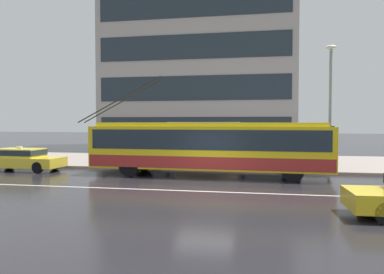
{
  "coord_description": "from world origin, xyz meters",
  "views": [
    {
      "loc": [
        2.41,
        -15.81,
        2.77
      ],
      "look_at": [
        -1.2,
        3.46,
        1.99
      ],
      "focal_mm": 34.83,
      "sensor_mm": 36.0,
      "label": 1
    }
  ],
  "objects_px": {
    "taxi_queued_behind_bus": "(21,158)",
    "street_lamp": "(330,97)",
    "trolleybus": "(209,146)",
    "pedestrian_approaching_curb": "(300,142)",
    "pedestrian_waiting_by_pole": "(242,141)",
    "bus_shelter": "(205,133)",
    "pedestrian_at_shelter": "(152,139)",
    "pedestrian_walking_past": "(169,140)"
  },
  "relations": [
    {
      "from": "taxi_queued_behind_bus",
      "to": "street_lamp",
      "type": "bearing_deg",
      "value": 8.22
    },
    {
      "from": "taxi_queued_behind_bus",
      "to": "trolleybus",
      "type": "bearing_deg",
      "value": -0.52
    },
    {
      "from": "pedestrian_approaching_curb",
      "to": "pedestrian_waiting_by_pole",
      "type": "height_order",
      "value": "pedestrian_waiting_by_pole"
    },
    {
      "from": "bus_shelter",
      "to": "pedestrian_approaching_curb",
      "type": "height_order",
      "value": "bus_shelter"
    },
    {
      "from": "pedestrian_at_shelter",
      "to": "pedestrian_walking_past",
      "type": "height_order",
      "value": "pedestrian_at_shelter"
    },
    {
      "from": "pedestrian_walking_past",
      "to": "street_lamp",
      "type": "bearing_deg",
      "value": 2.02
    },
    {
      "from": "street_lamp",
      "to": "pedestrian_waiting_by_pole",
      "type": "bearing_deg",
      "value": 177.51
    },
    {
      "from": "pedestrian_at_shelter",
      "to": "trolleybus",
      "type": "bearing_deg",
      "value": -38.42
    },
    {
      "from": "pedestrian_approaching_curb",
      "to": "street_lamp",
      "type": "distance_m",
      "value": 2.95
    },
    {
      "from": "trolleybus",
      "to": "pedestrian_at_shelter",
      "type": "xyz_separation_m",
      "value": [
        -3.97,
        3.15,
        0.21
      ]
    },
    {
      "from": "trolleybus",
      "to": "bus_shelter",
      "type": "bearing_deg",
      "value": 102.0
    },
    {
      "from": "pedestrian_walking_past",
      "to": "pedestrian_waiting_by_pole",
      "type": "xyz_separation_m",
      "value": [
        4.25,
        0.53,
        -0.03
      ]
    },
    {
      "from": "taxi_queued_behind_bus",
      "to": "pedestrian_walking_past",
      "type": "bearing_deg",
      "value": 14.87
    },
    {
      "from": "bus_shelter",
      "to": "pedestrian_at_shelter",
      "type": "xyz_separation_m",
      "value": [
        -3.25,
        -0.27,
        -0.39
      ]
    },
    {
      "from": "pedestrian_at_shelter",
      "to": "street_lamp",
      "type": "relative_size",
      "value": 0.3
    },
    {
      "from": "bus_shelter",
      "to": "pedestrian_at_shelter",
      "type": "bearing_deg",
      "value": -175.26
    },
    {
      "from": "street_lamp",
      "to": "bus_shelter",
      "type": "bearing_deg",
      "value": 173.23
    },
    {
      "from": "pedestrian_walking_past",
      "to": "pedestrian_waiting_by_pole",
      "type": "distance_m",
      "value": 4.29
    },
    {
      "from": "pedestrian_at_shelter",
      "to": "pedestrian_waiting_by_pole",
      "type": "bearing_deg",
      "value": -3.74
    },
    {
      "from": "pedestrian_waiting_by_pole",
      "to": "street_lamp",
      "type": "xyz_separation_m",
      "value": [
        4.79,
        -0.21,
        2.47
      ]
    },
    {
      "from": "pedestrian_at_shelter",
      "to": "street_lamp",
      "type": "height_order",
      "value": "street_lamp"
    },
    {
      "from": "taxi_queued_behind_bus",
      "to": "pedestrian_walking_past",
      "type": "distance_m",
      "value": 8.49
    },
    {
      "from": "bus_shelter",
      "to": "street_lamp",
      "type": "bearing_deg",
      "value": -6.77
    },
    {
      "from": "trolleybus",
      "to": "pedestrian_at_shelter",
      "type": "relative_size",
      "value": 6.62
    },
    {
      "from": "trolleybus",
      "to": "pedestrian_walking_past",
      "type": "xyz_separation_m",
      "value": [
        -2.68,
        2.26,
        0.2
      ]
    },
    {
      "from": "pedestrian_approaching_curb",
      "to": "street_lamp",
      "type": "bearing_deg",
      "value": 7.91
    },
    {
      "from": "pedestrian_at_shelter",
      "to": "pedestrian_waiting_by_pole",
      "type": "relative_size",
      "value": 1.01
    },
    {
      "from": "street_lamp",
      "to": "pedestrian_approaching_curb",
      "type": "bearing_deg",
      "value": -172.09
    },
    {
      "from": "bus_shelter",
      "to": "pedestrian_approaching_curb",
      "type": "xyz_separation_m",
      "value": [
        5.5,
        -1.06,
        -0.43
      ]
    },
    {
      "from": "taxi_queued_behind_bus",
      "to": "pedestrian_waiting_by_pole",
      "type": "height_order",
      "value": "pedestrian_waiting_by_pole"
    },
    {
      "from": "bus_shelter",
      "to": "pedestrian_approaching_curb",
      "type": "relative_size",
      "value": 2.1
    },
    {
      "from": "taxi_queued_behind_bus",
      "to": "pedestrian_at_shelter",
      "type": "height_order",
      "value": "pedestrian_at_shelter"
    },
    {
      "from": "street_lamp",
      "to": "pedestrian_walking_past",
      "type": "bearing_deg",
      "value": -177.98
    },
    {
      "from": "bus_shelter",
      "to": "pedestrian_waiting_by_pole",
      "type": "height_order",
      "value": "bus_shelter"
    },
    {
      "from": "taxi_queued_behind_bus",
      "to": "street_lamp",
      "type": "height_order",
      "value": "street_lamp"
    },
    {
      "from": "pedestrian_waiting_by_pole",
      "to": "trolleybus",
      "type": "bearing_deg",
      "value": -119.35
    },
    {
      "from": "taxi_queued_behind_bus",
      "to": "pedestrian_walking_past",
      "type": "height_order",
      "value": "pedestrian_walking_past"
    },
    {
      "from": "bus_shelter",
      "to": "pedestrian_waiting_by_pole",
      "type": "xyz_separation_m",
      "value": [
        2.3,
        -0.63,
        -0.42
      ]
    },
    {
      "from": "pedestrian_walking_past",
      "to": "pedestrian_waiting_by_pole",
      "type": "bearing_deg",
      "value": 7.07
    },
    {
      "from": "taxi_queued_behind_bus",
      "to": "pedestrian_at_shelter",
      "type": "xyz_separation_m",
      "value": [
        6.86,
        3.05,
        1.03
      ]
    },
    {
      "from": "pedestrian_at_shelter",
      "to": "pedestrian_walking_past",
      "type": "distance_m",
      "value": 1.57
    },
    {
      "from": "pedestrian_approaching_curb",
      "to": "pedestrian_waiting_by_pole",
      "type": "relative_size",
      "value": 1.0
    }
  ]
}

